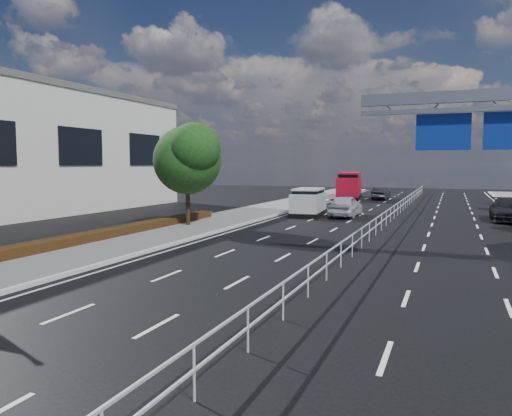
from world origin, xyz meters
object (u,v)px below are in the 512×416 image
(white_minivan, at_px, (309,202))
(near_car_silver, at_px, (346,206))
(near_car_dark, at_px, (381,193))
(parked_car_dark, at_px, (508,210))
(red_bus, at_px, (350,185))

(white_minivan, relative_size, near_car_silver, 1.04)
(white_minivan, bearing_deg, near_car_dark, 76.89)
(near_car_dark, xyz_separation_m, parked_car_dark, (11.44, -19.34, 0.10))
(white_minivan, xyz_separation_m, red_bus, (-0.88, 21.60, 0.57))
(white_minivan, xyz_separation_m, near_car_dark, (2.93, 20.92, -0.36))
(near_car_dark, bearing_deg, white_minivan, 84.26)
(red_bus, relative_size, near_car_dark, 2.48)
(white_minivan, distance_m, red_bus, 21.63)
(white_minivan, bearing_deg, red_bus, 87.20)
(red_bus, height_order, parked_car_dark, red_bus)
(white_minivan, distance_m, near_car_dark, 21.13)
(near_car_silver, height_order, parked_car_dark, near_car_silver)
(near_car_silver, bearing_deg, red_bus, -78.78)
(white_minivan, height_order, near_car_dark, white_minivan)
(red_bus, relative_size, near_car_silver, 2.16)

